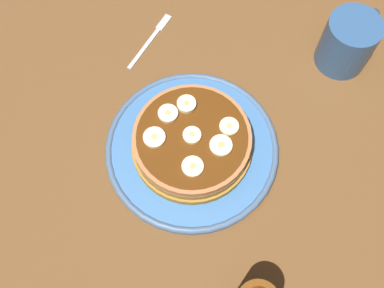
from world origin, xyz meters
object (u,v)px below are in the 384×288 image
at_px(plate, 192,149).
at_px(banana_slice_3, 187,104).
at_px(coffee_mug, 349,41).
at_px(banana_slice_0, 196,136).
at_px(pancake_stack, 192,142).
at_px(banana_slice_6, 221,146).
at_px(banana_slice_4, 229,127).
at_px(banana_slice_5, 168,114).
at_px(banana_slice_2, 193,167).
at_px(banana_slice_1, 154,138).
at_px(fork, 152,38).

bearing_deg(plate, banana_slice_3, 54.02).
bearing_deg(coffee_mug, banana_slice_0, 169.87).
distance_m(pancake_stack, banana_slice_6, 0.05).
relative_size(banana_slice_3, coffee_mug, 0.24).
bearing_deg(banana_slice_4, banana_slice_6, -157.96).
height_order(banana_slice_3, coffee_mug, coffee_mug).
bearing_deg(banana_slice_5, banana_slice_2, -111.67).
relative_size(banana_slice_5, banana_slice_6, 0.91).
height_order(banana_slice_1, coffee_mug, coffee_mug).
height_order(banana_slice_4, banana_slice_5, same).
xyz_separation_m(banana_slice_2, coffee_mug, (0.34, -0.02, -0.01)).
distance_m(pancake_stack, banana_slice_2, 0.05).
distance_m(plate, banana_slice_3, 0.07).
relative_size(banana_slice_1, banana_slice_4, 1.14).
bearing_deg(pancake_stack, banana_slice_2, -134.14).
distance_m(plate, fork, 0.23).
relative_size(banana_slice_4, banana_slice_5, 0.96).
distance_m(banana_slice_4, coffee_mug, 0.26).
relative_size(plate, fork, 2.09).
relative_size(pancake_stack, banana_slice_0, 6.78).
distance_m(banana_slice_2, banana_slice_4, 0.08).
height_order(banana_slice_2, fork, banana_slice_2).
bearing_deg(plate, banana_slice_6, -65.98).
xyz_separation_m(banana_slice_0, fork, (0.10, 0.21, -0.06)).
relative_size(banana_slice_4, banana_slice_6, 0.87).
height_order(banana_slice_5, banana_slice_6, same).
distance_m(banana_slice_4, banana_slice_5, 0.09).
bearing_deg(banana_slice_3, banana_slice_6, -98.33).
xyz_separation_m(banana_slice_0, banana_slice_3, (0.03, 0.05, 0.00)).
bearing_deg(coffee_mug, banana_slice_5, 160.31).
bearing_deg(banana_slice_6, banana_slice_0, 111.66).
xyz_separation_m(banana_slice_5, coffee_mug, (0.30, -0.11, -0.01)).
xyz_separation_m(plate, banana_slice_4, (0.05, -0.03, 0.05)).
distance_m(plate, pancake_stack, 0.03).
distance_m(banana_slice_1, banana_slice_5, 0.04).
xyz_separation_m(plate, banana_slice_3, (0.03, 0.04, 0.05)).
xyz_separation_m(plate, banana_slice_1, (-0.04, 0.04, 0.05)).
bearing_deg(banana_slice_4, banana_slice_0, 152.37).
height_order(banana_slice_3, fork, banana_slice_3).
xyz_separation_m(banana_slice_5, banana_slice_6, (0.02, -0.09, -0.00)).
bearing_deg(banana_slice_5, banana_slice_6, -78.86).
bearing_deg(banana_slice_1, plate, -41.67).
distance_m(pancake_stack, banana_slice_5, 0.06).
xyz_separation_m(banana_slice_3, banana_slice_5, (-0.03, 0.01, -0.00)).
bearing_deg(banana_slice_5, plate, -90.25).
bearing_deg(banana_slice_6, banana_slice_2, 173.29).
xyz_separation_m(plate, banana_slice_6, (0.02, -0.04, 0.05)).
relative_size(plate, banana_slice_6, 8.08).
distance_m(pancake_stack, banana_slice_0, 0.02).
relative_size(banana_slice_4, coffee_mug, 0.24).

